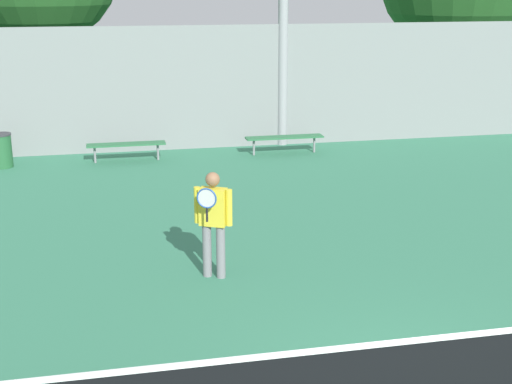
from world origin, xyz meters
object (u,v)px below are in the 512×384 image
Objects in this scene: tennis_player at (213,218)px; bench_adjacent_court at (284,138)px; tennis_net at (449,376)px; trash_bin at (1,150)px; bench_courtside_far at (126,145)px.

tennis_player is 0.81× the size of bench_adjacent_court.
bench_adjacent_court is at bearing 96.10° from tennis_player.
tennis_net is 5.40× the size of bench_adjacent_court.
tennis_net is 12.10m from bench_adjacent_court.
trash_bin reaches higher than bench_adjacent_court.
tennis_player is at bearing -82.22° from bench_courtside_far.
bench_adjacent_court is 2.46× the size of trash_bin.
tennis_net is at bearing -63.76° from trash_bin.
trash_bin is (-3.04, 0.04, -0.00)m from bench_courtside_far.
tennis_player is at bearing -62.41° from trash_bin.
bench_adjacent_court is at bearing 84.09° from tennis_net.
bench_adjacent_court is 7.20m from trash_bin.
tennis_player is 1.99× the size of trash_bin.
bench_courtside_far is at bearing 180.00° from bench_adjacent_court.
bench_adjacent_court is (1.25, 12.04, -0.07)m from tennis_net.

